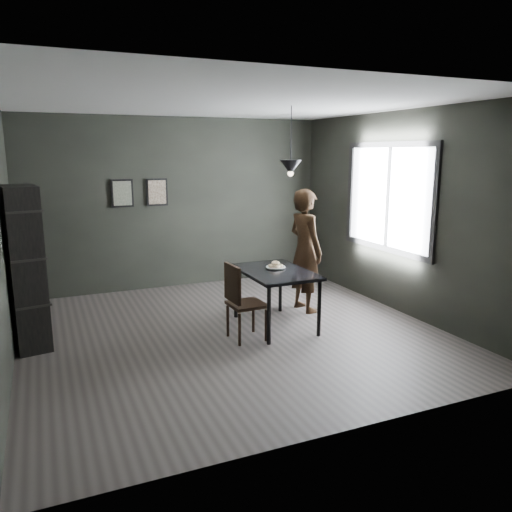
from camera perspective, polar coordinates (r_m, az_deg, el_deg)
name	(u,v)px	position (r m, az deg, el deg)	size (l,w,h in m)	color
ground	(232,332)	(6.39, -2.73, -8.71)	(5.00, 5.00, 0.00)	#35302E
back_wall	(178,203)	(8.41, -8.90, 5.95)	(5.00, 0.10, 2.80)	black
ceiling	(230,102)	(6.01, -3.01, 17.16)	(5.00, 5.00, 0.02)	silver
window_assembly	(388,197)	(7.42, 14.85, 6.48)	(0.04, 1.96, 1.56)	white
cafe_table	(275,276)	(6.41, 2.23, -2.34)	(0.80, 1.20, 0.75)	black
white_plate	(276,268)	(6.52, 2.26, -1.35)	(0.23, 0.23, 0.01)	white
donut_pile	(276,265)	(6.51, 2.26, -1.07)	(0.20, 0.20, 0.08)	#F8E6C0
woman	(305,251)	(7.08, 5.65, 0.62)	(0.64, 0.42, 1.74)	black
wood_chair	(240,297)	(5.98, -1.81, -4.74)	(0.43, 0.43, 0.94)	black
shelf_unit	(25,269)	(6.24, -24.90, -1.32)	(0.35, 0.63, 1.88)	black
pendant_lamp	(291,167)	(6.42, 3.98, 10.11)	(0.28, 0.28, 0.86)	black
framed_print_left	(122,193)	(8.19, -15.03, 6.94)	(0.34, 0.04, 0.44)	black
framed_print_right	(157,192)	(8.28, -11.25, 7.17)	(0.34, 0.04, 0.44)	black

